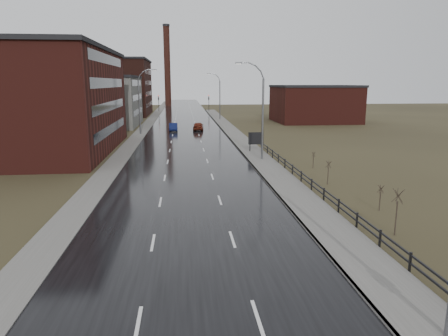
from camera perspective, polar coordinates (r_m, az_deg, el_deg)
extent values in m
cube|color=black|center=(70.37, -5.49, 4.68)|extent=(14.00, 300.00, 0.06)
cube|color=#595651|center=(46.56, 5.43, 0.96)|extent=(3.20, 180.00, 0.18)
cube|color=slate|center=(46.29, 3.58, 0.92)|extent=(0.16, 180.00, 0.18)
cube|color=#595651|center=(70.80, -12.16, 4.53)|extent=(2.40, 260.00, 0.12)
cube|color=#471914|center=(58.58, -26.72, 8.34)|extent=(22.00, 28.00, 13.00)
cube|color=black|center=(58.68, -27.37, 14.91)|extent=(22.44, 28.56, 0.50)
cube|color=black|center=(55.95, -15.77, 5.44)|extent=(0.06, 22.40, 1.20)
cube|color=black|center=(55.71, -15.95, 8.51)|extent=(0.06, 22.40, 1.20)
cube|color=black|center=(55.63, -16.13, 11.59)|extent=(0.06, 22.40, 1.20)
cube|color=black|center=(55.70, -16.32, 14.67)|extent=(0.06, 22.40, 1.20)
cube|color=slate|center=(89.62, -17.39, 8.96)|extent=(16.00, 20.00, 10.00)
cube|color=black|center=(89.54, -17.60, 12.32)|extent=(16.32, 20.40, 0.50)
cube|color=black|center=(88.52, -12.19, 7.91)|extent=(0.06, 16.00, 1.20)
cube|color=black|center=(88.37, -12.28, 9.85)|extent=(0.06, 16.00, 1.20)
cube|color=black|center=(88.32, -12.37, 11.79)|extent=(0.06, 16.00, 1.20)
cube|color=#331611|center=(119.95, -17.03, 10.84)|extent=(26.00, 24.00, 15.00)
cube|color=black|center=(120.10, -17.26, 14.53)|extent=(26.52, 24.48, 0.50)
cube|color=black|center=(118.34, -10.64, 8.96)|extent=(0.06, 19.20, 1.20)
cube|color=black|center=(118.22, -10.70, 10.41)|extent=(0.06, 19.20, 1.20)
cube|color=black|center=(118.18, -10.76, 11.86)|extent=(0.06, 19.20, 1.20)
cube|color=black|center=(118.22, -10.82, 13.32)|extent=(0.06, 19.20, 1.20)
cube|color=#471914|center=(96.93, 12.77, 8.82)|extent=(18.00, 16.00, 8.00)
cube|color=black|center=(96.81, 12.89, 11.33)|extent=(18.36, 16.32, 0.50)
cylinder|color=#331611|center=(160.00, -8.11, 14.11)|extent=(2.40, 2.40, 30.00)
cylinder|color=black|center=(161.30, -8.28, 19.54)|extent=(2.70, 2.70, 0.80)
cylinder|color=slate|center=(46.91, 5.54, 6.79)|extent=(0.24, 0.24, 9.50)
cylinder|color=slate|center=(46.69, 5.47, 13.10)|extent=(0.51, 0.14, 0.98)
cylinder|color=slate|center=(46.62, 4.89, 13.99)|extent=(0.81, 0.14, 0.81)
cylinder|color=slate|center=(46.51, 4.01, 14.60)|extent=(0.98, 0.14, 0.51)
cylinder|color=slate|center=(46.38, 2.96, 14.82)|extent=(1.01, 0.14, 0.14)
cube|color=slate|center=(46.28, 2.09, 14.77)|extent=(0.70, 0.28, 0.18)
cube|color=silver|center=(46.28, 2.09, 14.65)|extent=(0.50, 0.20, 0.04)
cylinder|color=slate|center=(72.32, -12.00, 8.43)|extent=(0.24, 0.24, 9.50)
cylinder|color=slate|center=(72.18, -12.05, 12.52)|extent=(0.51, 0.14, 0.98)
cylinder|color=slate|center=(72.14, -11.69, 13.10)|extent=(0.81, 0.14, 0.81)
cylinder|color=slate|center=(72.09, -11.12, 13.50)|extent=(0.98, 0.14, 0.51)
cylinder|color=slate|center=(72.03, -10.44, 13.67)|extent=(1.01, 0.14, 0.14)
cube|color=slate|center=(71.98, -9.88, 13.65)|extent=(0.70, 0.28, 0.18)
cube|color=silver|center=(71.98, -9.88, 13.57)|extent=(0.50, 0.20, 0.04)
cylinder|color=slate|center=(100.31, -0.59, 9.64)|extent=(0.24, 0.24, 9.50)
cylinder|color=slate|center=(100.21, -0.70, 12.58)|extent=(0.51, 0.14, 0.98)
cylinder|color=slate|center=(100.18, -0.98, 12.99)|extent=(0.81, 0.14, 0.81)
cylinder|color=slate|center=(100.13, -1.40, 13.26)|extent=(0.98, 0.14, 0.51)
cylinder|color=slate|center=(100.07, -1.89, 13.36)|extent=(1.01, 0.14, 0.14)
cube|color=slate|center=(100.02, -2.30, 13.33)|extent=(0.70, 0.28, 0.18)
cube|color=silver|center=(100.02, -2.29, 13.27)|extent=(0.50, 0.20, 0.04)
cube|color=black|center=(21.66, 25.03, -12.18)|extent=(0.10, 0.10, 1.10)
cube|color=black|center=(24.06, 21.38, -9.43)|extent=(0.10, 0.10, 1.10)
cube|color=black|center=(26.59, 18.45, -7.17)|extent=(0.10, 0.10, 1.10)
cube|color=black|center=(29.20, 16.05, -5.30)|extent=(0.10, 0.10, 1.10)
cube|color=black|center=(31.88, 14.07, -3.72)|extent=(0.10, 0.10, 1.10)
cube|color=black|center=(34.61, 12.40, -2.39)|extent=(0.10, 0.10, 1.10)
cube|color=black|center=(37.39, 10.98, -1.26)|extent=(0.10, 0.10, 1.10)
cube|color=black|center=(40.20, 9.76, -0.28)|extent=(0.10, 0.10, 1.10)
cube|color=black|center=(43.03, 8.70, 0.57)|extent=(0.10, 0.10, 1.10)
cube|color=black|center=(45.88, 7.77, 1.32)|extent=(0.10, 0.10, 1.10)
cube|color=black|center=(48.75, 6.94, 1.97)|extent=(0.10, 0.10, 1.10)
cube|color=black|center=(51.64, 6.21, 2.56)|extent=(0.10, 0.10, 1.10)
cube|color=black|center=(54.54, 5.56, 3.08)|extent=(0.10, 0.10, 1.10)
cube|color=black|center=(31.32, 14.41, -3.26)|extent=(0.08, 53.00, 0.10)
cube|color=black|center=(31.43, 14.37, -3.97)|extent=(0.08, 53.00, 0.10)
cylinder|color=#382D23|center=(26.21, 23.36, -6.63)|extent=(0.08, 0.08, 2.14)
cylinder|color=#382D23|center=(25.85, 23.71, -3.69)|extent=(0.04, 0.72, 0.84)
cylinder|color=#382D23|center=(25.87, 23.60, -3.66)|extent=(0.68, 0.27, 0.85)
cylinder|color=#382D23|center=(25.83, 23.51, -3.68)|extent=(0.40, 0.61, 0.86)
cylinder|color=#382D23|center=(25.78, 23.57, -3.72)|extent=(0.40, 0.61, 0.86)
cylinder|color=#382D23|center=(25.79, 23.70, -3.72)|extent=(0.68, 0.27, 0.85)
cylinder|color=#382D23|center=(30.81, 21.37, -4.46)|extent=(0.08, 0.08, 1.40)
cylinder|color=#382D23|center=(30.60, 21.58, -2.82)|extent=(0.04, 0.48, 0.56)
cylinder|color=#382D23|center=(30.62, 21.49, -2.80)|extent=(0.46, 0.19, 0.57)
cylinder|color=#382D23|center=(30.58, 21.41, -2.81)|extent=(0.28, 0.41, 0.58)
cylinder|color=#382D23|center=(30.53, 21.46, -2.84)|extent=(0.28, 0.41, 0.58)
cylinder|color=#382D23|center=(30.54, 21.57, -2.84)|extent=(0.46, 0.19, 0.57)
cylinder|color=#382D23|center=(37.22, 14.63, -1.08)|extent=(0.08, 0.08, 1.62)
cylinder|color=#382D23|center=(37.02, 14.79, 0.50)|extent=(0.04, 0.55, 0.64)
cylinder|color=#382D23|center=(37.05, 14.72, 0.52)|extent=(0.52, 0.21, 0.65)
cylinder|color=#382D23|center=(37.02, 14.65, 0.51)|extent=(0.31, 0.46, 0.66)
cylinder|color=#382D23|center=(36.96, 14.68, 0.49)|extent=(0.31, 0.46, 0.66)
cylinder|color=#382D23|center=(36.97, 14.77, 0.49)|extent=(0.52, 0.21, 0.65)
cylinder|color=#382D23|center=(44.00, 12.62, 0.81)|extent=(0.08, 0.08, 1.31)
cylinder|color=#382D23|center=(43.86, 12.74, 1.91)|extent=(0.04, 0.45, 0.53)
cylinder|color=#382D23|center=(43.89, 12.67, 1.92)|extent=(0.43, 0.18, 0.53)
cylinder|color=#382D23|center=(43.86, 12.61, 1.91)|extent=(0.26, 0.38, 0.54)
cylinder|color=#382D23|center=(43.80, 12.64, 1.90)|extent=(0.26, 0.38, 0.54)
cylinder|color=#382D23|center=(43.80, 12.71, 1.90)|extent=(0.43, 0.18, 0.53)
cube|color=black|center=(52.95, 3.73, 3.22)|extent=(0.10, 0.10, 1.80)
cube|color=black|center=(53.22, 5.37, 3.24)|extent=(0.10, 0.10, 1.80)
cube|color=silver|center=(52.89, 4.58, 4.25)|extent=(1.93, 0.08, 1.52)
cube|color=black|center=(52.84, 4.59, 4.24)|extent=(2.03, 0.04, 1.62)
cylinder|color=black|center=(130.17, -9.32, 9.10)|extent=(0.16, 0.16, 5.20)
imported|color=black|center=(130.08, -9.35, 10.04)|extent=(0.58, 2.73, 1.10)
sphere|color=#FF190C|center=(129.93, -9.36, 10.17)|extent=(0.18, 0.18, 0.18)
cylinder|color=black|center=(130.23, -2.18, 9.25)|extent=(0.16, 0.16, 5.20)
imported|color=black|center=(130.14, -2.19, 10.19)|extent=(0.58, 2.73, 1.10)
sphere|color=#FF190C|center=(129.98, -2.19, 10.32)|extent=(0.18, 0.18, 0.18)
imported|color=#0D1644|center=(76.85, -7.25, 5.79)|extent=(1.67, 4.52, 1.48)
imported|color=#571B0E|center=(77.40, -3.70, 5.96)|extent=(2.28, 4.86, 1.61)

